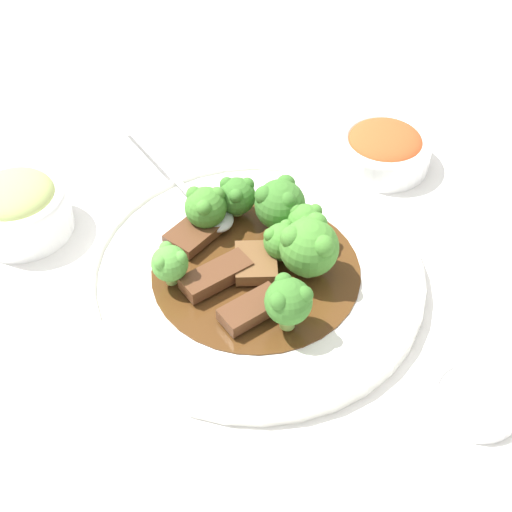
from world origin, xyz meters
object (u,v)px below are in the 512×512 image
broccoli_floret_2 (288,301)px  sauce_dish (476,400)px  broccoli_floret_4 (282,241)px  broccoli_floret_7 (280,204)px  broccoli_floret_6 (305,222)px  side_bowl_appetizer (18,207)px  side_bowl_kimchi (384,148)px  broccoli_floret_1 (309,246)px  broccoli_floret_0 (237,195)px  broccoli_floret_5 (170,263)px  beef_strip_2 (190,237)px  beef_strip_0 (251,309)px  beef_strip_3 (256,264)px  main_plate (256,274)px  broccoli_floret_3 (206,207)px  beef_strip_1 (216,276)px  serving_spoon (198,201)px

broccoli_floret_2 → sauce_dish: size_ratio=0.71×
broccoli_floret_4 → broccoli_floret_7: (0.02, -0.04, 0.01)m
broccoli_floret_6 → broccoli_floret_7: size_ratio=0.82×
side_bowl_appetizer → side_bowl_kimchi: bearing=-132.2°
side_bowl_kimchi → broccoli_floret_6: bearing=88.4°
broccoli_floret_1 → broccoli_floret_7: bearing=-35.8°
broccoli_floret_0 → broccoli_floret_5: size_ratio=1.00×
beef_strip_2 → side_bowl_kimchi: bearing=-113.2°
beef_strip_2 → beef_strip_0: bearing=155.3°
broccoli_floret_1 → broccoli_floret_5: 0.13m
beef_strip_3 → broccoli_floret_6: 0.06m
main_plate → broccoli_floret_3: 0.08m
broccoli_floret_2 → side_bowl_kimchi: broccoli_floret_2 is taller
beef_strip_2 → broccoli_floret_1: 0.12m
broccoli_floret_0 → side_bowl_kimchi: size_ratio=0.39×
main_plate → broccoli_floret_2: bearing=143.4°
beef_strip_2 → broccoli_floret_5: broccoli_floret_5 is taller
beef_strip_1 → broccoli_floret_4: size_ratio=1.86×
side_bowl_kimchi → sauce_dish: bearing=128.9°
main_plate → broccoli_floret_0: 0.08m
broccoli_floret_1 → side_bowl_kimchi: (0.02, -0.21, -0.03)m
beef_strip_3 → broccoli_floret_5: broccoli_floret_5 is taller
beef_strip_1 → broccoli_floret_0: 0.10m
broccoli_floret_3 → broccoli_floret_5: bearing=101.5°
broccoli_floret_3 → serving_spoon: broccoli_floret_3 is taller
broccoli_floret_0 → broccoli_floret_4: bearing=156.7°
broccoli_floret_3 → broccoli_floret_6: size_ratio=1.00×
broccoli_floret_1 → broccoli_floret_6: size_ratio=1.34×
beef_strip_1 → broccoli_floret_1: bearing=-139.7°
serving_spoon → beef_strip_2: bearing=117.0°
side_bowl_appetizer → broccoli_floret_3: bearing=-152.1°
main_plate → side_bowl_appetizer: (0.24, 0.07, 0.02)m
broccoli_floret_2 → sauce_dish: (-0.17, -0.02, -0.05)m
beef_strip_1 → broccoli_floret_3: 0.08m
beef_strip_2 → broccoli_floret_4: broccoli_floret_4 is taller
main_plate → broccoli_floret_5: (0.06, 0.06, 0.03)m
beef_strip_0 → broccoli_floret_1: 0.08m
broccoli_floret_4 → broccoli_floret_7: bearing=-56.6°
broccoli_floret_0 → broccoli_floret_2: bearing=139.7°
beef_strip_0 → sauce_dish: bearing=-171.6°
side_bowl_appetizer → sauce_dish: bearing=-174.5°
beef_strip_2 → beef_strip_3: size_ratio=0.85×
broccoli_floret_3 → side_bowl_kimchi: bearing=-115.7°
broccoli_floret_0 → broccoli_floret_4: broccoli_floret_0 is taller
beef_strip_1 → beef_strip_2: 0.06m
broccoli_floret_0 → beef_strip_1: bearing=111.5°
broccoli_floret_4 → serving_spoon: broccoli_floret_4 is taller
beef_strip_2 → broccoli_floret_7: bearing=-134.4°
broccoli_floret_4 → side_bowl_kimchi: bearing=-93.5°
beef_strip_2 → beef_strip_3: (-0.07, -0.00, 0.00)m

